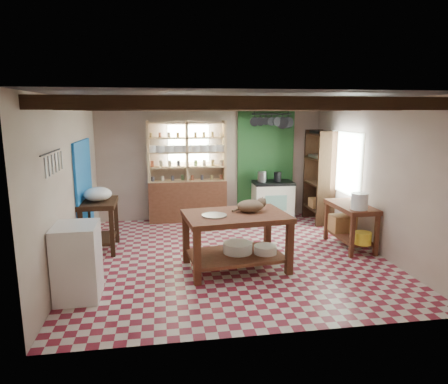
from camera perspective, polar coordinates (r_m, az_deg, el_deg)
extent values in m
cube|color=maroon|center=(6.86, 0.88, -9.05)|extent=(5.00, 5.00, 0.02)
cube|color=#4B4B50|center=(6.43, 0.96, 13.29)|extent=(5.00, 5.00, 0.02)
cube|color=#BDA898|center=(8.97, -1.86, 4.42)|extent=(5.00, 0.04, 2.60)
cube|color=#BDA898|center=(4.14, 6.95, -3.90)|extent=(5.00, 0.04, 2.60)
cube|color=#BDA898|center=(6.57, -21.09, 1.11)|extent=(0.04, 5.00, 2.60)
cube|color=#BDA898|center=(7.37, 20.44, 2.20)|extent=(0.04, 5.00, 2.60)
cube|color=#341F12|center=(6.43, 0.95, 12.23)|extent=(5.00, 3.80, 0.15)
cube|color=#175FAE|center=(7.47, -19.37, 0.82)|extent=(0.04, 1.40, 1.60)
cube|color=#205023|center=(9.19, 5.94, 4.21)|extent=(1.30, 0.04, 2.30)
cube|color=silver|center=(8.86, -5.09, 6.90)|extent=(0.90, 0.02, 0.80)
cube|color=silver|center=(8.23, 16.97, 4.00)|extent=(0.02, 1.30, 1.20)
cube|color=black|center=(5.33, -23.42, 3.94)|extent=(0.06, 0.90, 0.28)
cube|color=black|center=(8.71, 6.79, 9.95)|extent=(0.86, 0.12, 0.36)
cube|color=tan|center=(8.76, -5.27, 2.89)|extent=(1.70, 0.34, 2.20)
cube|color=#341F12|center=(8.92, 13.44, 2.13)|extent=(0.40, 0.86, 2.00)
cube|color=brown|center=(6.18, 1.69, -7.03)|extent=(1.64, 1.19, 0.87)
cube|color=white|center=(9.05, 6.95, -1.18)|extent=(0.90, 0.62, 0.86)
cube|color=#341F12|center=(7.29, -17.32, -4.60)|extent=(0.61, 0.88, 0.88)
cube|color=white|center=(5.56, -20.19, -9.29)|extent=(0.55, 0.66, 0.98)
cube|color=brown|center=(7.47, 17.57, -4.65)|extent=(0.57, 1.11, 0.78)
ellipsoid|color=#81654B|center=(6.15, 3.80, -2.01)|extent=(0.49, 0.42, 0.19)
cylinder|color=#94949A|center=(5.91, -1.40, -3.37)|extent=(0.41, 0.41, 0.02)
cylinder|color=white|center=(6.28, 1.98, -7.94)|extent=(0.50, 0.50, 0.16)
cylinder|color=white|center=(6.27, 5.92, -8.17)|extent=(0.39, 0.39, 0.12)
cylinder|color=#94949A|center=(8.88, 5.47, 2.20)|extent=(0.20, 0.20, 0.23)
cylinder|color=black|center=(8.97, 7.65, 2.18)|extent=(0.17, 0.17, 0.21)
ellipsoid|color=white|center=(7.17, -17.59, -0.29)|extent=(0.48, 0.48, 0.24)
cylinder|color=white|center=(7.02, 18.79, -1.26)|extent=(0.28, 0.28, 0.28)
cube|color=#AF7A46|center=(7.73, 16.53, -4.30)|extent=(0.44, 0.35, 0.30)
cylinder|color=yellow|center=(7.11, 19.22, -6.23)|extent=(0.29, 0.29, 0.21)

